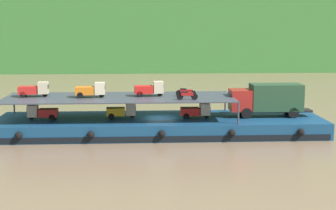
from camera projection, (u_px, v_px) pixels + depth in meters
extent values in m
plane|color=#7F664C|center=(160.00, 133.00, 47.77)|extent=(400.00, 400.00, 0.00)
cube|color=navy|center=(160.00, 125.00, 47.65)|extent=(30.47, 7.90, 1.50)
cube|color=black|center=(162.00, 139.00, 43.80)|extent=(29.86, 0.06, 0.50)
sphere|color=black|center=(19.00, 136.00, 42.90)|extent=(0.66, 0.66, 0.66)
sphere|color=black|center=(91.00, 135.00, 43.22)|extent=(0.66, 0.66, 0.66)
sphere|color=black|center=(162.00, 134.00, 43.55)|extent=(0.66, 0.66, 0.66)
sphere|color=black|center=(232.00, 133.00, 43.87)|extent=(0.66, 0.66, 0.66)
sphere|color=black|center=(301.00, 132.00, 44.20)|extent=(0.66, 0.66, 0.66)
cube|color=maroon|center=(240.00, 100.00, 47.81)|extent=(2.00, 2.19, 2.00)
cube|color=#192833|center=(230.00, 96.00, 47.69)|extent=(0.06, 1.84, 0.60)
cube|color=#234228|center=(276.00, 97.00, 47.95)|extent=(4.80, 2.30, 2.50)
cube|color=black|center=(275.00, 111.00, 48.15)|extent=(6.80, 1.38, 0.20)
cylinder|color=black|center=(242.00, 110.00, 49.00)|extent=(1.00, 0.28, 1.00)
cylinder|color=black|center=(247.00, 113.00, 47.01)|extent=(1.00, 0.28, 1.00)
cylinder|color=black|center=(287.00, 109.00, 49.24)|extent=(1.00, 0.28, 1.00)
cylinder|color=black|center=(293.00, 113.00, 47.24)|extent=(1.00, 0.28, 1.00)
cylinder|color=#383D47|center=(225.00, 101.00, 51.15)|extent=(0.16, 0.16, 2.00)
cylinder|color=#383D47|center=(238.00, 113.00, 44.31)|extent=(0.16, 0.16, 2.00)
cylinder|color=#383D47|center=(14.00, 103.00, 50.02)|extent=(0.16, 0.16, 2.00)
cube|color=#383D47|center=(119.00, 97.00, 47.01)|extent=(21.27, 7.10, 0.10)
cube|color=red|center=(48.00, 113.00, 46.57)|extent=(1.71, 1.22, 0.70)
cube|color=beige|center=(33.00, 111.00, 46.45)|extent=(0.91, 1.01, 1.10)
cube|color=#19232D|center=(28.00, 110.00, 46.40)|extent=(0.05, 0.85, 0.38)
cylinder|color=black|center=(31.00, 117.00, 46.53)|extent=(0.56, 0.15, 0.56)
cylinder|color=black|center=(54.00, 115.00, 47.17)|extent=(0.56, 0.15, 0.56)
cylinder|color=black|center=(52.00, 117.00, 46.13)|extent=(0.56, 0.15, 0.56)
cube|color=gold|center=(116.00, 111.00, 47.20)|extent=(1.74, 1.26, 0.70)
cube|color=beige|center=(131.00, 109.00, 47.30)|extent=(0.94, 1.03, 1.10)
cube|color=#19232D|center=(136.00, 108.00, 47.32)|extent=(0.07, 0.85, 0.38)
cylinder|color=black|center=(132.00, 115.00, 47.40)|extent=(0.56, 0.16, 0.56)
cylinder|color=black|center=(111.00, 116.00, 46.70)|extent=(0.56, 0.16, 0.56)
cylinder|color=black|center=(112.00, 114.00, 47.74)|extent=(0.56, 0.16, 0.56)
cube|color=red|center=(190.00, 111.00, 47.24)|extent=(1.72, 1.23, 0.70)
cube|color=beige|center=(205.00, 109.00, 47.31)|extent=(0.92, 1.02, 1.10)
cube|color=#19232D|center=(210.00, 108.00, 47.33)|extent=(0.06, 0.85, 0.38)
cylinder|color=black|center=(206.00, 115.00, 47.41)|extent=(0.56, 0.15, 0.56)
cylinder|color=black|center=(186.00, 116.00, 46.75)|extent=(0.56, 0.15, 0.56)
cylinder|color=black|center=(185.00, 114.00, 47.79)|extent=(0.56, 0.15, 0.56)
cube|color=red|center=(28.00, 90.00, 47.01)|extent=(1.76, 1.29, 0.70)
cube|color=#C6B793|center=(43.00, 88.00, 47.12)|extent=(0.95, 1.05, 1.10)
cube|color=#19232D|center=(48.00, 87.00, 47.15)|extent=(0.09, 0.85, 0.38)
cylinder|color=black|center=(45.00, 94.00, 47.23)|extent=(0.57, 0.17, 0.56)
cylinder|color=black|center=(23.00, 95.00, 46.50)|extent=(0.57, 0.17, 0.56)
cylinder|color=black|center=(25.00, 93.00, 47.54)|extent=(0.57, 0.17, 0.56)
cube|color=orange|center=(85.00, 91.00, 46.62)|extent=(1.75, 1.27, 0.70)
cube|color=beige|center=(100.00, 88.00, 46.72)|extent=(0.94, 1.04, 1.10)
cube|color=#19232D|center=(105.00, 87.00, 46.75)|extent=(0.08, 0.85, 0.38)
cylinder|color=black|center=(102.00, 94.00, 46.83)|extent=(0.57, 0.16, 0.56)
cylinder|color=black|center=(80.00, 95.00, 46.12)|extent=(0.57, 0.16, 0.56)
cylinder|color=black|center=(81.00, 94.00, 47.16)|extent=(0.57, 0.16, 0.56)
cube|color=red|center=(144.00, 90.00, 47.41)|extent=(1.77, 1.30, 0.70)
cube|color=beige|center=(158.00, 87.00, 47.53)|extent=(0.96, 1.05, 1.10)
cube|color=#19232D|center=(163.00, 86.00, 47.57)|extent=(0.09, 0.85, 0.38)
cylinder|color=black|center=(160.00, 93.00, 47.64)|extent=(0.57, 0.17, 0.56)
cylinder|color=black|center=(140.00, 94.00, 46.90)|extent=(0.57, 0.17, 0.56)
cylinder|color=black|center=(139.00, 93.00, 47.94)|extent=(0.57, 0.17, 0.56)
cylinder|color=black|center=(194.00, 97.00, 45.16)|extent=(0.61, 0.16, 0.60)
cylinder|color=black|center=(180.00, 96.00, 45.21)|extent=(0.61, 0.16, 0.60)
cube|color=#B21919|center=(187.00, 94.00, 45.15)|extent=(1.11, 0.31, 0.28)
cube|color=black|center=(184.00, 92.00, 45.13)|extent=(0.62, 0.26, 0.12)
cylinder|color=#B2B2B7|center=(193.00, 90.00, 45.08)|extent=(0.09, 0.55, 0.04)
cylinder|color=black|center=(193.00, 93.00, 47.26)|extent=(0.61, 0.16, 0.60)
cylinder|color=black|center=(179.00, 93.00, 47.32)|extent=(0.61, 0.16, 0.60)
cube|color=#B21919|center=(186.00, 91.00, 47.26)|extent=(1.11, 0.31, 0.28)
cube|color=black|center=(183.00, 89.00, 47.24)|extent=(0.62, 0.26, 0.12)
cylinder|color=#B2B2B7|center=(192.00, 87.00, 47.18)|extent=(0.09, 0.55, 0.04)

